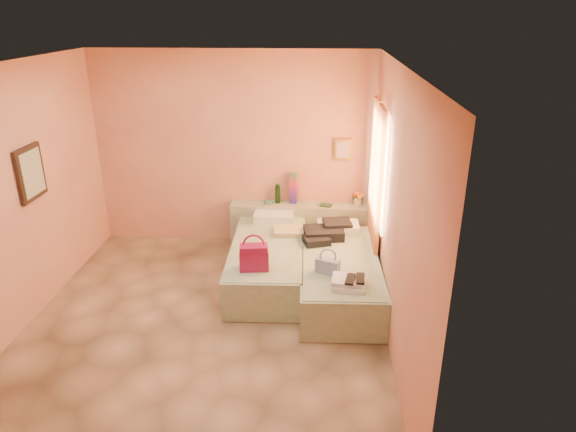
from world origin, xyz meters
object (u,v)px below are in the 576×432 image
green_book (326,205)px  blue_handbag (328,266)px  bed_left (268,262)px  flower_vase (358,197)px  magenta_handbag (254,257)px  water_bottle (278,194)px  bed_right (339,277)px  headboard_ledge (301,225)px  towel_stack (349,283)px

green_book → blue_handbag: 1.74m
bed_left → blue_handbag: size_ratio=7.49×
flower_vase → magenta_handbag: flower_vase is taller
water_bottle → flower_vase: water_bottle is taller
bed_left → flower_vase: (1.19, 1.13, 0.52)m
bed_right → flower_vase: (0.29, 1.46, 0.52)m
magenta_handbag → bed_left: bearing=74.6°
bed_right → green_book: green_book is taller
bed_left → flower_vase: size_ratio=8.61×
water_bottle → green_book: water_bottle is taller
headboard_ledge → water_bottle: bearing=171.6°
headboard_ledge → bed_left: 1.14m
green_book → towel_stack: bearing=-64.2°
bed_right → green_book: bearing=95.0°
bed_left → blue_handbag: (0.75, -0.70, 0.34)m
headboard_ledge → blue_handbag: blue_handbag is taller
headboard_ledge → blue_handbag: size_ratio=7.68×
water_bottle → magenta_handbag: water_bottle is taller
water_bottle → towel_stack: water_bottle is taller
flower_vase → magenta_handbag: 2.20m
water_bottle → bed_left: bearing=-91.6°
green_book → blue_handbag: green_book is taller
blue_handbag → headboard_ledge: bearing=124.2°
flower_vase → blue_handbag: size_ratio=0.87×
magenta_handbag → towel_stack: 1.14m
bed_right → flower_vase: 1.57m
headboard_ledge → magenta_handbag: bearing=-105.2°
blue_handbag → towel_stack: blue_handbag is taller
bed_right → water_bottle: size_ratio=7.24×
bed_left → flower_vase: 1.72m
headboard_ledge → bed_left: size_ratio=1.02×
bed_left → towel_stack: (0.98, -1.01, 0.30)m
green_book → headboard_ledge: bearing=-167.2°
bed_right → blue_handbag: size_ratio=7.49×
water_bottle → green_book: (0.71, -0.09, -0.12)m
water_bottle → blue_handbag: bearing=-68.5°
headboard_ledge → blue_handbag: 1.83m
bed_right → blue_handbag: 0.53m
bed_left → green_book: 1.33m
flower_vase → towel_stack: flower_vase is taller
green_book → water_bottle: bearing=-168.3°
flower_vase → towel_stack: bearing=-95.7°
headboard_ledge → magenta_handbag: (-0.47, -1.73, 0.33)m
flower_vase → magenta_handbag: (-1.29, -1.79, -0.11)m
headboard_ledge → bed_right: bearing=-69.4°
bed_left → blue_handbag: bearing=-45.0°
flower_vase → green_book: bearing=-168.1°
flower_vase → blue_handbag: (-0.44, -1.83, -0.18)m
water_bottle → green_book: bearing=-7.2°
water_bottle → towel_stack: size_ratio=0.79×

